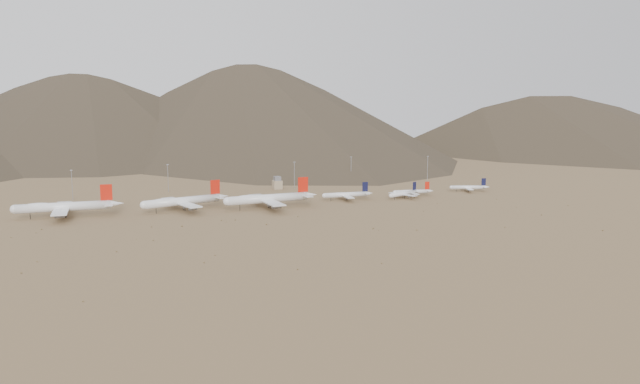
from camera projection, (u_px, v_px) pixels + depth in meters
name	position (u px, v px, depth m)	size (l,w,h in m)	color
ground	(287.00, 213.00, 467.79)	(3000.00, 3000.00, 0.00)	olive
mountain_ridge	(149.00, 66.00, 1274.93)	(4400.00, 1000.00, 300.00)	#453B29
widebody_west	(64.00, 207.00, 447.54)	(76.83, 59.07, 22.81)	white
widebody_centre	(183.00, 201.00, 475.04)	(70.81, 55.91, 21.51)	white
widebody_east	(268.00, 198.00, 483.91)	(77.70, 59.77, 23.07)	white
narrowbody_a	(347.00, 195.00, 523.19)	(45.15, 32.54, 14.90)	white
narrowbody_b	(404.00, 193.00, 533.55)	(37.15, 27.89, 12.95)	white
narrowbody_c	(413.00, 192.00, 545.25)	(37.37, 27.18, 12.39)	white
narrowbody_d	(469.00, 187.00, 571.94)	(35.64, 26.64, 12.30)	white
control_tower	(277.00, 183.00, 588.34)	(8.00, 8.00, 12.00)	#9B8769
mast_far_west	(72.00, 183.00, 522.79)	(2.00, 0.60, 25.70)	gray
mast_west	(168.00, 177.00, 567.24)	(2.00, 0.60, 25.70)	gray
mast_centre	(294.00, 174.00, 589.08)	(2.00, 0.60, 25.70)	gray
mast_east	(351.00, 168.00, 639.41)	(2.00, 0.60, 25.70)	gray
mast_far_east	(428.00, 167.00, 645.78)	(2.00, 0.60, 25.70)	gray
desert_scrub	(254.00, 233.00, 396.25)	(434.76, 168.01, 0.90)	brown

